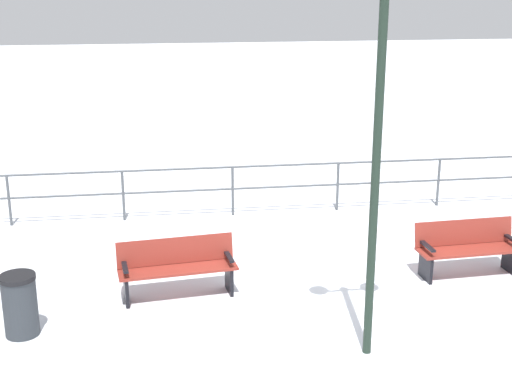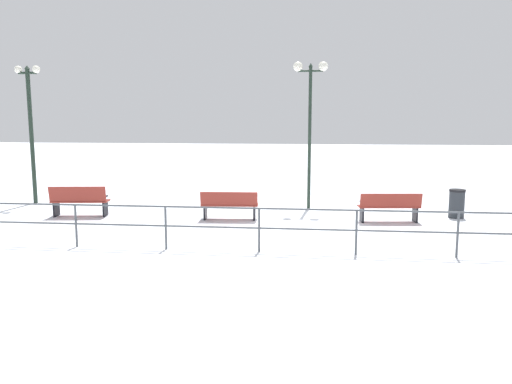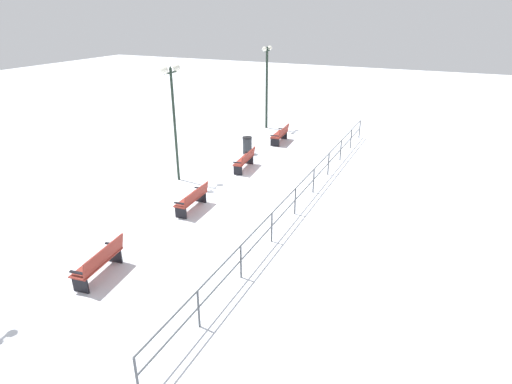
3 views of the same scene
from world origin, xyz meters
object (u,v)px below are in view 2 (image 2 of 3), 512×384
(bench_third, at_px, (229,205))
(lamppost_middle, at_px, (310,99))
(bench_fourth, at_px, (80,201))
(bench_second, at_px, (389,206))
(trash_bin, at_px, (457,203))
(lamppost_far, at_px, (30,116))

(bench_third, xyz_separation_m, lamppost_middle, (2.11, -2.22, 3.01))
(bench_fourth, bearing_deg, bench_third, -97.41)
(bench_second, xyz_separation_m, lamppost_middle, (1.98, 2.24, 2.99))
(bench_second, height_order, trash_bin, bench_second)
(bench_second, height_order, bench_fourth, bench_fourth)
(bench_fourth, bearing_deg, trash_bin, -92.02)
(bench_third, bearing_deg, bench_fourth, 86.86)
(bench_fourth, height_order, trash_bin, bench_fourth)
(bench_fourth, xyz_separation_m, trash_bin, (1.02, -10.97, -0.06))
(bench_third, bearing_deg, lamppost_middle, -49.49)
(lamppost_middle, distance_m, trash_bin, 5.36)
(lamppost_far, bearing_deg, bench_third, -106.74)
(bench_fourth, xyz_separation_m, lamppost_middle, (2.11, -6.68, 2.97))
(bench_fourth, bearing_deg, lamppost_far, 43.38)
(lamppost_middle, relative_size, lamppost_far, 1.00)
(bench_second, height_order, lamppost_far, lamppost_far)
(bench_third, xyz_separation_m, lamppost_far, (2.11, 7.03, 2.49))
(bench_fourth, relative_size, lamppost_far, 0.37)
(bench_fourth, height_order, lamppost_middle, lamppost_middle)
(lamppost_far, xyz_separation_m, trash_bin, (-1.09, -13.54, -2.51))
(bench_third, bearing_deg, lamppost_far, 70.20)
(bench_second, xyz_separation_m, trash_bin, (0.89, -2.04, -0.04))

